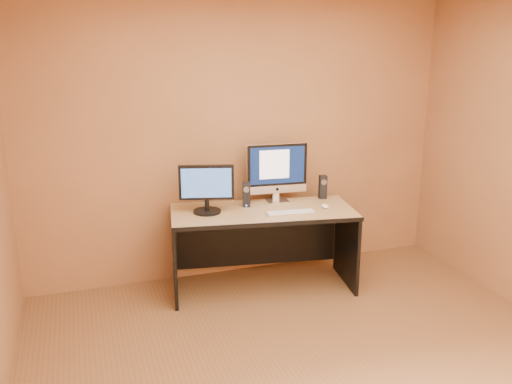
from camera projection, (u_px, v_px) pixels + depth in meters
walls at (340, 195)px, 3.17m from camera, size 4.00×4.00×2.60m
desk at (263, 250)px, 4.84m from camera, size 1.69×0.94×0.74m
imac at (278, 172)px, 4.94m from camera, size 0.58×0.26×0.55m
second_monitor at (207, 189)px, 4.63m from camera, size 0.52×0.35×0.42m
speaker_left at (247, 194)px, 4.83m from camera, size 0.09×0.09×0.22m
speaker_right at (323, 187)px, 5.08m from camera, size 0.08×0.08×0.22m
keyboard at (291, 212)px, 4.65m from camera, size 0.44×0.16×0.02m
mouse at (325, 206)px, 4.80m from camera, size 0.07×0.11×0.04m
cable_a at (280, 199)px, 5.06m from camera, size 0.01×0.22×0.01m
cable_b at (270, 199)px, 5.08m from camera, size 0.11×0.15×0.01m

